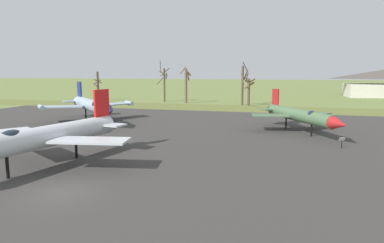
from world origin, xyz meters
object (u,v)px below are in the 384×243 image
Objects in this scene: jet_fighter_rear_center at (91,105)px; jet_fighter_rear_left at (300,115)px; jet_fighter_front_right at (38,138)px; info_placard_rear_left at (342,142)px; info_placard_rear_center at (99,129)px.

jet_fighter_rear_center reaches higher than jet_fighter_rear_left.
info_placard_rear_left is at bearing 31.38° from jet_fighter_front_right.
info_placard_rear_center is at bearing 178.09° from info_placard_rear_left.
jet_fighter_rear_center is at bearing 112.97° from jet_fighter_front_right.
jet_fighter_front_right is 1.23× the size of jet_fighter_rear_center.
info_placard_rear_center is 0.07× the size of jet_fighter_rear_left.
jet_fighter_rear_left is (27.63, -1.16, -0.34)m from jet_fighter_rear_center.
jet_fighter_front_right is 16.32× the size of info_placard_rear_left.
jet_fighter_rear_center reaches higher than info_placard_rear_center.
info_placard_rear_center is 0.85× the size of info_placard_rear_left.
info_placard_rear_left is (3.50, -7.47, -1.42)m from jet_fighter_rear_left.
jet_fighter_rear_left is at bearing 115.08° from info_placard_rear_left.
jet_fighter_front_right is at bearing -75.77° from info_placard_rear_center.
jet_fighter_front_right reaches higher than info_placard_rear_center.
jet_fighter_rear_center reaches higher than jet_fighter_front_right.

